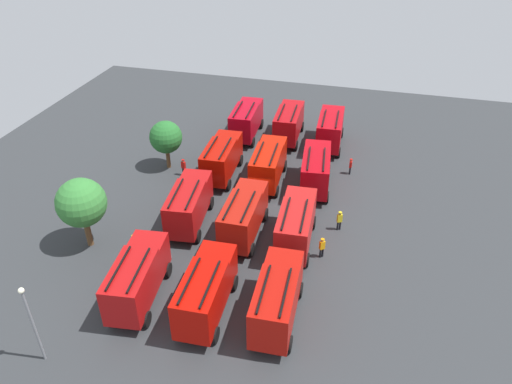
{
  "coord_description": "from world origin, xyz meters",
  "views": [
    {
      "loc": [
        -35.61,
        -9.46,
        25.37
      ],
      "look_at": [
        0.0,
        0.0,
        1.4
      ],
      "focal_mm": 34.36,
      "sensor_mm": 36.0,
      "label": 1
    }
  ],
  "objects": [
    {
      "name": "ground_plane",
      "position": [
        0.0,
        0.0,
        0.0
      ],
      "size": [
        63.45,
        63.45,
        0.0
      ],
      "primitive_type": "plane",
      "color": "#2D3033"
    },
    {
      "name": "fire_truck_0",
      "position": [
        -12.98,
        -4.88,
        2.15
      ],
      "size": [
        7.3,
        3.01,
        3.88
      ],
      "rotation": [
        0.0,
        0.0,
        0.04
      ],
      "color": "#AB0F08",
      "rests_on": "ground"
    },
    {
      "name": "fire_truck_1",
      "position": [
        -4.76,
        -4.54,
        2.15
      ],
      "size": [
        7.32,
        3.07,
        3.88
      ],
      "rotation": [
        0.0,
        0.0,
        0.05
      ],
      "color": "#B41614",
      "rests_on": "ground"
    },
    {
      "name": "fire_truck_2",
      "position": [
        4.2,
        -4.71,
        2.15
      ],
      "size": [
        7.42,
        3.38,
        3.88
      ],
      "rotation": [
        0.0,
        0.0,
        0.11
      ],
      "color": "#AE060E",
      "rests_on": "ground"
    },
    {
      "name": "fire_truck_3",
      "position": [
        13.19,
        -4.86,
        2.15
      ],
      "size": [
        7.31,
        3.04,
        3.88
      ],
      "rotation": [
        0.0,
        0.0,
        0.05
      ],
      "color": "#B2060F",
      "rests_on": "ground"
    },
    {
      "name": "fire_truck_4",
      "position": [
        -13.49,
        -0.15,
        2.15
      ],
      "size": [
        7.3,
        3.0,
        3.88
      ],
      "rotation": [
        0.0,
        0.0,
        0.04
      ],
      "color": "#B60A03",
      "rests_on": "ground"
    },
    {
      "name": "fire_truck_5",
      "position": [
        -4.64,
        -0.19,
        2.15
      ],
      "size": [
        7.24,
        2.85,
        3.88
      ],
      "rotation": [
        0.0,
        0.0,
        0.02
      ],
      "color": "#A8150B",
      "rests_on": "ground"
    },
    {
      "name": "fire_truck_6",
      "position": [
        4.04,
        -0.14,
        2.15
      ],
      "size": [
        7.32,
        3.07,
        3.88
      ],
      "rotation": [
        0.0,
        0.0,
        0.05
      ],
      "color": "#B91303",
      "rests_on": "ground"
    },
    {
      "name": "fire_truck_7",
      "position": [
        13.57,
        -0.17,
        2.15
      ],
      "size": [
        7.3,
        3.02,
        3.88
      ],
      "rotation": [
        0.0,
        0.0,
        0.05
      ],
      "color": "#A8090E",
      "rests_on": "ground"
    },
    {
      "name": "fire_truck_8",
      "position": [
        -13.51,
        4.85,
        2.15
      ],
      "size": [
        7.44,
        3.44,
        3.88
      ],
      "rotation": [
        0.0,
        0.0,
        0.12
      ],
      "color": "#AB0E0F",
      "rests_on": "ground"
    },
    {
      "name": "fire_truck_9",
      "position": [
        -4.25,
        4.7,
        2.15
      ],
      "size": [
        7.43,
        3.43,
        3.88
      ],
      "rotation": [
        0.0,
        0.0,
        0.12
      ],
      "color": "#A90F0F",
      "rests_on": "ground"
    },
    {
      "name": "fire_truck_10",
      "position": [
        3.99,
        4.52,
        2.15
      ],
      "size": [
        7.31,
        3.03,
        3.88
      ],
      "rotation": [
        0.0,
        0.0,
        0.05
      ],
      "color": "#AA0C03",
      "rests_on": "ground"
    },
    {
      "name": "fire_truck_11",
      "position": [
        13.1,
        4.61,
        2.15
      ],
      "size": [
        7.32,
        3.07,
        3.88
      ],
      "rotation": [
        0.0,
        0.0,
        0.05
      ],
      "color": "#AC0614",
      "rests_on": "ground"
    },
    {
      "name": "firefighter_0",
      "position": [
        -8.9,
        7.59,
        0.93
      ],
      "size": [
        0.48,
        0.43,
        1.66
      ],
      "rotation": [
        0.0,
        0.0,
        4.16
      ],
      "color": "black",
      "rests_on": "ground"
    },
    {
      "name": "firefighter_1",
      "position": [
        -1.78,
        -7.73,
        1.03
      ],
      "size": [
        0.41,
        0.48,
        1.82
      ],
      "rotation": [
        0.0,
        0.0,
        3.62
      ],
      "color": "black",
      "rests_on": "ground"
    },
    {
      "name": "firefighter_2",
      "position": [
        7.79,
        -7.71,
        0.94
      ],
      "size": [
        0.43,
        0.27,
        1.67
      ],
      "rotation": [
        0.0,
        0.0,
        1.54
      ],
      "color": "black",
      "rests_on": "ground"
    },
    {
      "name": "firefighter_3",
      "position": [
        3.26,
        8.33,
        0.99
      ],
      "size": [
        0.34,
        0.47,
        1.76
      ],
      "rotation": [
        0.0,
        0.0,
        6.03
      ],
      "color": "black",
      "rests_on": "ground"
    },
    {
      "name": "firefighter_4",
      "position": [
        -5.68,
        -6.83,
        1.01
      ],
      "size": [
        0.45,
        0.48,
        1.79
      ],
      "rotation": [
        0.0,
        0.0,
        3.83
      ],
      "color": "black",
      "rests_on": "ground"
    },
    {
      "name": "tree_0",
      "position": [
        -8.94,
        11.59,
        4.07
      ],
      "size": [
        3.9,
        3.9,
        6.04
      ],
      "color": "brown",
      "rests_on": "ground"
    },
    {
      "name": "tree_1",
      "position": [
        4.37,
        10.45,
        3.41
      ],
      "size": [
        3.27,
        3.27,
        5.06
      ],
      "color": "brown",
      "rests_on": "ground"
    },
    {
      "name": "traffic_cone_0",
      "position": [
        2.82,
        -2.65,
        0.32
      ],
      "size": [
        0.45,
        0.45,
        0.64
      ],
      "primitive_type": "cone",
      "color": "#F2600C",
      "rests_on": "ground"
    },
    {
      "name": "lamppost",
      "position": [
        -19.73,
        8.36,
        3.55
      ],
      "size": [
        0.36,
        0.36,
        6.0
      ],
      "color": "slate",
      "rests_on": "ground"
    }
  ]
}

